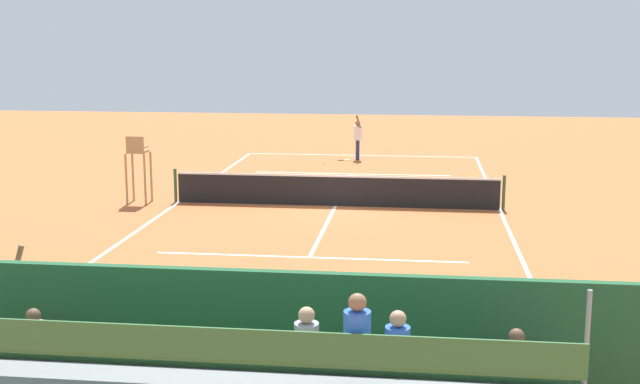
# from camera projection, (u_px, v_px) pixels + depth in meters

# --- Properties ---
(ground_plane) EXTENTS (60.00, 60.00, 0.00)m
(ground_plane) POSITION_uv_depth(u_px,v_px,m) (336.00, 206.00, 25.40)
(ground_plane) COLOR #BC6033
(court_line_markings) EXTENTS (10.10, 22.20, 0.01)m
(court_line_markings) POSITION_uv_depth(u_px,v_px,m) (336.00, 206.00, 25.43)
(court_line_markings) COLOR white
(court_line_markings) RESTS_ON ground
(tennis_net) EXTENTS (10.30, 0.10, 1.07)m
(tennis_net) POSITION_uv_depth(u_px,v_px,m) (336.00, 190.00, 25.30)
(tennis_net) COLOR black
(tennis_net) RESTS_ON ground
(backdrop_wall) EXTENTS (18.00, 0.16, 2.00)m
(backdrop_wall) POSITION_uv_depth(u_px,v_px,m) (234.00, 338.00, 11.56)
(backdrop_wall) COLOR #235633
(backdrop_wall) RESTS_ON ground
(bleacher_stand) EXTENTS (9.06, 2.40, 2.48)m
(bleacher_stand) POSITION_uv_depth(u_px,v_px,m) (220.00, 383.00, 10.26)
(bleacher_stand) COLOR gray
(bleacher_stand) RESTS_ON ground
(umpire_chair) EXTENTS (0.67, 0.67, 2.14)m
(umpire_chair) POSITION_uv_depth(u_px,v_px,m) (138.00, 162.00, 25.59)
(umpire_chair) COLOR #A88456
(umpire_chair) RESTS_ON ground
(courtside_bench) EXTENTS (1.80, 0.40, 0.93)m
(courtside_bench) POSITION_uv_depth(u_px,v_px,m) (415.00, 356.00, 12.05)
(courtside_bench) COLOR #9E754C
(courtside_bench) RESTS_ON ground
(equipment_bag) EXTENTS (0.90, 0.36, 0.36)m
(equipment_bag) POSITION_uv_depth(u_px,v_px,m) (271.00, 376.00, 12.25)
(equipment_bag) COLOR black
(equipment_bag) RESTS_ON ground
(tennis_player) EXTENTS (0.42, 0.55, 1.93)m
(tennis_player) POSITION_uv_depth(u_px,v_px,m) (358.00, 136.00, 34.69)
(tennis_player) COLOR navy
(tennis_player) RESTS_ON ground
(tennis_racket) EXTENTS (0.58, 0.40, 0.03)m
(tennis_racket) POSITION_uv_depth(u_px,v_px,m) (346.00, 160.00, 34.71)
(tennis_racket) COLOR black
(tennis_racket) RESTS_ON ground
(tennis_ball_near) EXTENTS (0.07, 0.07, 0.07)m
(tennis_ball_near) POSITION_uv_depth(u_px,v_px,m) (324.00, 164.00, 33.53)
(tennis_ball_near) COLOR #CCDB33
(tennis_ball_near) RESTS_ON ground
(line_judge) EXTENTS (0.41, 0.55, 1.93)m
(line_judge) POSITION_uv_depth(u_px,v_px,m) (16.00, 303.00, 12.99)
(line_judge) COLOR #232328
(line_judge) RESTS_ON ground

